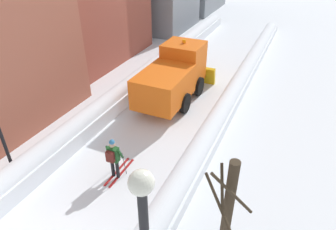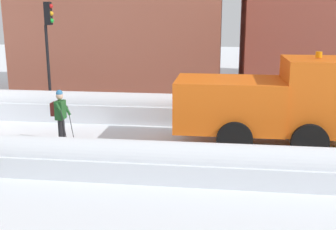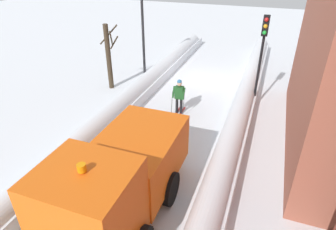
{
  "view_description": "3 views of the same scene",
  "coord_description": "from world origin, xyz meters",
  "px_view_note": "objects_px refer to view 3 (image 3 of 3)",
  "views": [
    {
      "loc": [
        5.74,
        -2.56,
        8.41
      ],
      "look_at": [
        0.82,
        8.22,
        1.02
      ],
      "focal_mm": 32.03,
      "sensor_mm": 36.0,
      "label": 1
    },
    {
      "loc": [
        13.03,
        9.91,
        4.31
      ],
      "look_at": [
        -0.37,
        8.18,
        0.94
      ],
      "focal_mm": 44.49,
      "sensor_mm": 36.0,
      "label": 2
    },
    {
      "loc": [
        -3.74,
        16.79,
        7.07
      ],
      "look_at": [
        -0.03,
        6.76,
        1.04
      ],
      "focal_mm": 30.95,
      "sensor_mm": 36.0,
      "label": 3
    }
  ],
  "objects_px": {
    "bare_tree_near": "(109,56)",
    "plow_truck": "(119,181)",
    "traffic_light_pole": "(262,47)",
    "street_lamp": "(142,19)",
    "skier": "(179,95)"
  },
  "relations": [
    {
      "from": "plow_truck",
      "to": "skier",
      "type": "xyz_separation_m",
      "value": [
        0.47,
        -6.85,
        -0.48
      ]
    },
    {
      "from": "street_lamp",
      "to": "bare_tree_near",
      "type": "relative_size",
      "value": 1.49
    },
    {
      "from": "plow_truck",
      "to": "traffic_light_pole",
      "type": "xyz_separation_m",
      "value": [
        -2.95,
        -8.54,
        1.79
      ]
    },
    {
      "from": "skier",
      "to": "bare_tree_near",
      "type": "bearing_deg",
      "value": -18.66
    },
    {
      "from": "plow_truck",
      "to": "bare_tree_near",
      "type": "bearing_deg",
      "value": -58.26
    },
    {
      "from": "plow_truck",
      "to": "street_lamp",
      "type": "bearing_deg",
      "value": -68.83
    },
    {
      "from": "plow_truck",
      "to": "skier",
      "type": "distance_m",
      "value": 6.89
    },
    {
      "from": "skier",
      "to": "traffic_light_pole",
      "type": "xyz_separation_m",
      "value": [
        -3.43,
        -1.69,
        2.27
      ]
    },
    {
      "from": "bare_tree_near",
      "to": "plow_truck",
      "type": "bearing_deg",
      "value": 121.74
    },
    {
      "from": "traffic_light_pole",
      "to": "street_lamp",
      "type": "relative_size",
      "value": 0.85
    },
    {
      "from": "skier",
      "to": "traffic_light_pole",
      "type": "distance_m",
      "value": 4.44
    },
    {
      "from": "plow_truck",
      "to": "bare_tree_near",
      "type": "distance_m",
      "value": 9.96
    },
    {
      "from": "traffic_light_pole",
      "to": "street_lamp",
      "type": "height_order",
      "value": "street_lamp"
    },
    {
      "from": "plow_truck",
      "to": "skier",
      "type": "bearing_deg",
      "value": -86.05
    },
    {
      "from": "plow_truck",
      "to": "bare_tree_near",
      "type": "relative_size",
      "value": 1.61
    }
  ]
}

